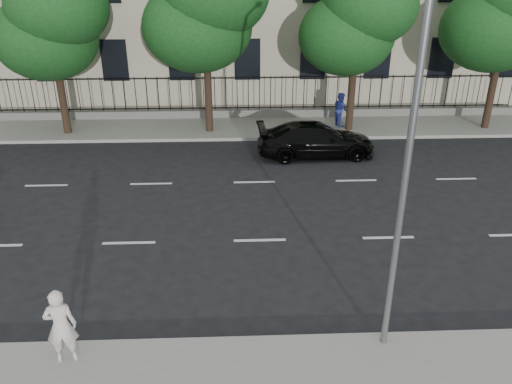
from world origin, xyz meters
TOP-DOWN VIEW (x-y plane):
  - ground at (0.00, 0.00)m, footprint 120.00×120.00m
  - far_sidewalk at (0.00, 14.00)m, footprint 60.00×4.00m
  - lane_markings at (0.00, 4.75)m, footprint 49.60×4.62m
  - iron_fence at (0.00, 15.70)m, footprint 30.00×0.50m
  - street_light at (2.50, -1.77)m, footprint 0.25×3.32m
  - tree_b at (-8.96, 13.36)m, footprint 5.53×5.12m
  - tree_d at (5.04, 13.36)m, footprint 5.34×4.94m
  - tree_e at (12.04, 13.36)m, footprint 5.71×5.31m
  - black_sedan at (2.80, 9.85)m, footprint 5.22×2.31m
  - woman_near at (-4.31, -2.56)m, footprint 0.69×0.52m
  - pedestrian_far at (4.65, 13.83)m, footprint 0.82×0.96m

SIDE VIEW (x-z plane):
  - ground at x=0.00m, z-range 0.00..0.00m
  - lane_markings at x=0.00m, z-range 0.00..0.01m
  - far_sidewalk at x=0.00m, z-range 0.00..0.15m
  - iron_fence at x=0.00m, z-range -0.45..1.75m
  - black_sedan at x=2.80m, z-range 0.00..1.49m
  - pedestrian_far at x=4.65m, z-range 0.15..1.85m
  - woman_near at x=-4.31m, z-range 0.15..1.89m
  - street_light at x=2.50m, z-range 1.12..9.17m
  - tree_d at x=5.04m, z-range 1.42..10.26m
  - tree_b at x=-8.96m, z-range 1.35..10.33m
  - tree_e at x=12.04m, z-range 1.47..10.93m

